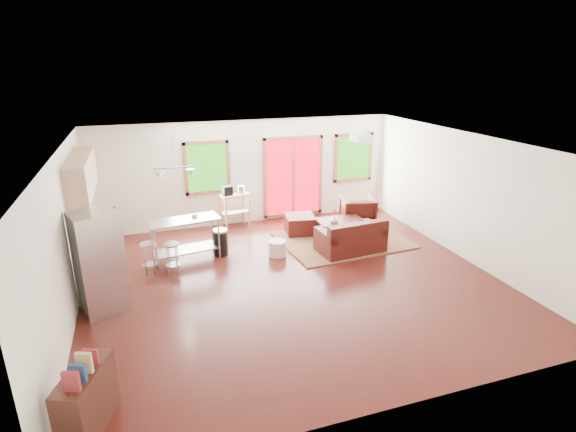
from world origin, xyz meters
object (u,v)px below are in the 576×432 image
object	(u,v)px
island	(185,232)
kitchen_cart	(234,199)
armchair	(358,210)
ottoman	(300,225)
rug	(342,240)
refrigerator	(100,262)
loveseat	(351,239)
coffee_table	(340,222)

from	to	relation	value
island	kitchen_cart	xyz separation A→B (m)	(1.37, 1.64, 0.12)
armchair	ottoman	world-z (taller)	armchair
armchair	ottoman	xyz separation A→B (m)	(-1.56, -0.07, -0.19)
island	rug	bearing A→B (deg)	-0.82
armchair	refrigerator	xyz separation A→B (m)	(-5.84, -2.30, 0.44)
refrigerator	island	bearing A→B (deg)	26.18
rug	refrigerator	bearing A→B (deg)	-163.66
loveseat	kitchen_cart	size ratio (longest dim) A/B	1.36
ottoman	island	xyz separation A→B (m)	(-2.76, -0.70, 0.39)
coffee_table	island	xyz separation A→B (m)	(-3.57, -0.17, 0.25)
rug	island	bearing A→B (deg)	179.18
loveseat	kitchen_cart	world-z (taller)	kitchen_cart
ottoman	island	world-z (taller)	island
armchair	ottoman	size ratio (longest dim) A/B	1.22
coffee_table	ottoman	bearing A→B (deg)	146.73
armchair	kitchen_cart	xyz separation A→B (m)	(-2.95, 0.88, 0.32)
rug	armchair	xyz separation A→B (m)	(0.78, 0.81, 0.40)
armchair	kitchen_cart	world-z (taller)	kitchen_cart
loveseat	armchair	xyz separation A→B (m)	(0.89, 1.47, 0.11)
loveseat	armchair	bearing A→B (deg)	53.85
ottoman	island	bearing A→B (deg)	-165.80
coffee_table	ottoman	size ratio (longest dim) A/B	1.62
coffee_table	armchair	bearing A→B (deg)	38.26
loveseat	kitchen_cart	xyz separation A→B (m)	(-2.06, 2.35, 0.44)
loveseat	island	size ratio (longest dim) A/B	0.98
loveseat	refrigerator	world-z (taller)	refrigerator
loveseat	armchair	size ratio (longest dim) A/B	1.78
coffee_table	island	distance (m)	3.58
armchair	coffee_table	bearing A→B (deg)	52.53
armchair	ottoman	bearing A→B (deg)	16.66
rug	coffee_table	xyz separation A→B (m)	(0.03, 0.22, 0.36)
rug	loveseat	distance (m)	0.72
loveseat	rug	bearing A→B (deg)	75.73
coffee_table	ottoman	world-z (taller)	ottoman
armchair	loveseat	bearing A→B (deg)	73.06
ottoman	kitchen_cart	size ratio (longest dim) A/B	0.62
kitchen_cart	armchair	bearing A→B (deg)	-16.56
loveseat	island	world-z (taller)	island
armchair	island	world-z (taller)	island
loveseat	armchair	world-z (taller)	armchair
loveseat	armchair	distance (m)	1.72
loveseat	island	distance (m)	3.52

